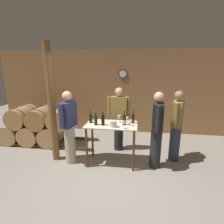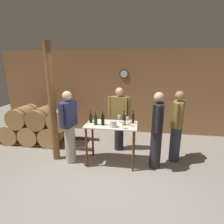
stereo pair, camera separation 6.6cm
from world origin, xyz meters
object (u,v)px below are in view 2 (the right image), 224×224
(wine_bottle_right, at_px, (124,120))
(ice_bucket, at_px, (113,124))
(wine_glass_far_side, at_px, (131,122))
(wine_glass_near_center, at_px, (123,123))
(wine_glass_near_left, at_px, (119,117))
(wooden_post, at_px, (52,105))
(person_host, at_px, (119,118))
(wine_bottle_far_left, at_px, (91,118))
(wine_bottle_far_right, at_px, (133,118))
(wine_bottle_center, at_px, (103,120))
(wine_bottle_left, at_px, (96,120))
(person_visitor_bearded, at_px, (69,126))
(wine_glass_near_right, at_px, (127,119))
(person_visitor_near_door, at_px, (177,125))
(person_visitor_with_scarf, at_px, (157,129))

(wine_bottle_right, distance_m, ice_bucket, 0.27)
(wine_glass_far_side, relative_size, ice_bucket, 0.94)
(wine_glass_near_center, height_order, wine_glass_far_side, wine_glass_near_center)
(wine_glass_near_left, bearing_deg, wooden_post, -172.69)
(person_host, bearing_deg, wooden_post, -153.25)
(wine_bottle_right, height_order, person_host, person_host)
(wine_bottle_far_left, distance_m, wine_bottle_right, 0.76)
(wine_bottle_far_left, distance_m, person_host, 0.90)
(wine_bottle_far_right, bearing_deg, wine_bottle_center, -160.00)
(wine_bottle_left, bearing_deg, person_visitor_bearded, 179.58)
(wine_glass_near_left, bearing_deg, wine_glass_near_right, -17.14)
(wine_bottle_far_right, distance_m, person_visitor_near_door, 1.03)
(wine_bottle_far_left, height_order, wine_glass_far_side, wine_bottle_far_left)
(person_visitor_with_scarf, bearing_deg, wine_glass_near_right, 167.85)
(wooden_post, relative_size, person_visitor_near_door, 1.62)
(wooden_post, bearing_deg, person_visitor_with_scarf, -0.07)
(wine_bottle_far_right, height_order, wine_glass_near_right, wine_bottle_far_right)
(wooden_post, bearing_deg, wine_bottle_right, -0.07)
(wine_bottle_far_right, relative_size, wine_glass_far_side, 2.19)
(wine_bottle_far_left, height_order, wine_glass_near_center, wine_bottle_far_left)
(wooden_post, relative_size, wine_bottle_far_left, 9.85)
(wine_glass_near_right, xyz_separation_m, person_host, (-0.25, 0.59, -0.17))
(wine_bottle_left, relative_size, wine_bottle_center, 0.92)
(wine_bottle_left, distance_m, person_visitor_with_scarf, 1.32)
(wine_bottle_left, xyz_separation_m, person_visitor_with_scarf, (1.31, 0.08, -0.17))
(wine_bottle_far_left, distance_m, wine_glass_far_side, 0.90)
(wine_bottle_right, relative_size, wine_glass_near_left, 1.96)
(wine_bottle_left, xyz_separation_m, wine_bottle_center, (0.16, 0.00, 0.01))
(wine_glass_near_left, height_order, person_host, person_host)
(wine_bottle_center, relative_size, person_visitor_near_door, 0.18)
(wine_bottle_left, relative_size, wine_glass_near_right, 1.93)
(wine_glass_near_center, bearing_deg, wine_glass_near_right, 80.82)
(wooden_post, distance_m, person_visitor_near_door, 2.88)
(wooden_post, bearing_deg, wine_bottle_far_left, 2.88)
(wine_bottle_far_left, bearing_deg, wine_glass_near_center, -19.44)
(wooden_post, relative_size, person_visitor_bearded, 1.61)
(person_visitor_bearded, bearing_deg, person_visitor_near_door, 10.38)
(wine_bottle_far_right, bearing_deg, person_visitor_with_scarf, -16.46)
(wine_bottle_right, distance_m, person_visitor_bearded, 1.25)
(wooden_post, xyz_separation_m, wine_bottle_far_left, (0.88, 0.04, -0.29))
(wooden_post, xyz_separation_m, wine_glass_near_center, (1.64, -0.22, -0.28))
(wine_glass_far_side, distance_m, person_visitor_near_door, 1.13)
(wine_bottle_center, distance_m, wine_glass_near_right, 0.56)
(wine_glass_near_left, xyz_separation_m, wine_glass_near_right, (0.19, -0.06, -0.02))
(wine_bottle_center, height_order, wine_bottle_far_right, wine_bottle_center)
(wine_bottle_far_left, bearing_deg, person_host, 50.43)
(person_visitor_near_door, bearing_deg, wine_bottle_left, -166.01)
(wine_glass_near_left, xyz_separation_m, ice_bucket, (-0.08, -0.36, -0.05))
(ice_bucket, bearing_deg, wine_bottle_center, 159.83)
(wine_bottle_center, relative_size, wine_bottle_right, 0.96)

